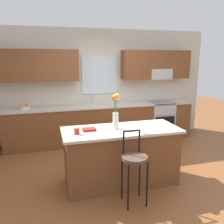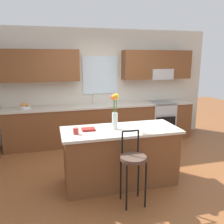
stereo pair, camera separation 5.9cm
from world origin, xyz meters
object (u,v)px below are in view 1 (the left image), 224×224
at_px(mug_ceramic, 77,131).
at_px(oven_range, 159,119).
at_px(flower_vase, 116,110).
at_px(kitchen_island, 121,156).
at_px(bar_stool_near, 134,161).
at_px(cookbook, 89,129).
at_px(fruit_bowl_oranges, 24,107).

bearing_deg(mug_ceramic, oven_range, 40.66).
relative_size(oven_range, mug_ceramic, 10.22).
bearing_deg(flower_vase, mug_ceramic, -170.59).
xyz_separation_m(oven_range, flower_vase, (-1.77, -1.95, 0.77)).
height_order(oven_range, mug_ceramic, mug_ceramic).
height_order(kitchen_island, bar_stool_near, bar_stool_near).
bearing_deg(cookbook, kitchen_island, -6.63).
xyz_separation_m(kitchen_island, flower_vase, (-0.09, 0.03, 0.77)).
xyz_separation_m(oven_range, fruit_bowl_oranges, (-3.28, 0.02, 0.50)).
xyz_separation_m(bar_stool_near, cookbook, (-0.50, 0.65, 0.30)).
height_order(mug_ceramic, cookbook, mug_ceramic).
relative_size(oven_range, bar_stool_near, 0.88).
bearing_deg(bar_stool_near, oven_range, 56.81).
height_order(flower_vase, mug_ceramic, flower_vase).
height_order(oven_range, cookbook, cookbook).
xyz_separation_m(mug_ceramic, cookbook, (0.21, 0.14, -0.03)).
height_order(bar_stool_near, mug_ceramic, bar_stool_near).
relative_size(bar_stool_near, fruit_bowl_oranges, 4.34).
bearing_deg(flower_vase, kitchen_island, -16.34).
xyz_separation_m(kitchen_island, bar_stool_near, (-0.00, -0.60, 0.17)).
relative_size(flower_vase, fruit_bowl_oranges, 2.34).
xyz_separation_m(bar_stool_near, mug_ceramic, (-0.71, 0.52, 0.33)).
distance_m(mug_ceramic, cookbook, 0.25).
distance_m(kitchen_island, fruit_bowl_oranges, 2.61).
bearing_deg(kitchen_island, cookbook, 173.37).
height_order(bar_stool_near, flower_vase, flower_vase).
bearing_deg(fruit_bowl_oranges, bar_stool_near, -58.42).
distance_m(kitchen_island, bar_stool_near, 0.62).
bearing_deg(cookbook, mug_ceramic, -146.57).
distance_m(kitchen_island, flower_vase, 0.77).
relative_size(oven_range, cookbook, 4.60).
xyz_separation_m(oven_range, kitchen_island, (-1.68, -1.98, 0.00)).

